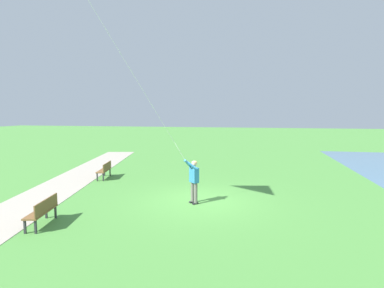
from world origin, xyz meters
name	(u,v)px	position (x,y,z in m)	size (l,w,h in m)	color
ground_plane	(199,201)	(0.00, 0.00, 0.00)	(120.00, 120.00, 0.00)	#4C8E3D
walkway_path	(26,206)	(6.52, 2.00, 0.01)	(2.40, 32.00, 0.02)	#ADA393
person_kite_flyer	(194,178)	(0.17, 0.37, 1.05)	(0.60, 0.59, 1.83)	#232328
park_bench_near_walkway	(105,169)	(5.85, -3.23, 0.51)	(0.72, 1.56, 0.88)	brown
park_bench_far_walkway	(43,210)	(4.49, 3.64, 0.51)	(0.72, 1.56, 0.88)	brown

